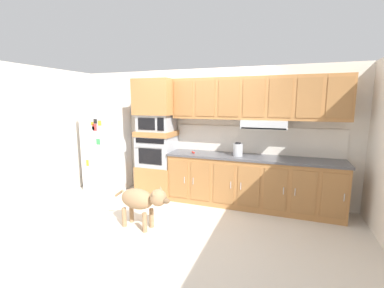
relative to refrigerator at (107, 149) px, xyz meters
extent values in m
plane|color=beige|center=(2.09, -0.68, -0.88)|extent=(9.60, 9.60, 0.00)
cube|color=beige|center=(2.09, 0.43, 0.37)|extent=(6.20, 0.12, 2.50)
cube|color=beige|center=(-0.71, -0.68, 0.37)|extent=(0.12, 7.10, 2.50)
cube|color=white|center=(0.00, 0.00, 0.00)|extent=(0.76, 0.70, 1.76)
cylinder|color=silver|center=(0.33, -0.37, 0.10)|extent=(0.02, 0.02, 1.10)
cube|color=white|center=(0.25, -0.35, -0.06)|extent=(0.11, 0.01, 0.15)
cube|color=white|center=(-0.04, -0.35, 0.46)|extent=(0.06, 0.01, 0.09)
cube|color=orange|center=(-0.22, -0.35, -0.25)|extent=(0.07, 0.01, 0.13)
cube|color=orange|center=(-0.02, -0.35, 0.48)|extent=(0.06, 0.01, 0.07)
cube|color=orange|center=(-0.04, -0.35, 0.56)|extent=(0.07, 0.01, 0.07)
cube|color=green|center=(0.08, -0.35, 0.21)|extent=(0.09, 0.01, 0.12)
cube|color=gold|center=(0.14, -0.35, 0.58)|extent=(0.08, 0.01, 0.10)
cube|color=black|center=(0.04, -0.35, 0.61)|extent=(0.08, 0.01, 0.09)
cube|color=red|center=(0.01, -0.35, 0.49)|extent=(0.10, 0.01, 0.13)
cube|color=#A8703D|center=(1.16, 0.07, -0.58)|extent=(0.74, 0.62, 0.60)
cube|color=#A8AAAF|center=(1.16, 0.07, 0.02)|extent=(0.70, 0.58, 0.60)
cube|color=black|center=(1.16, -0.23, -0.04)|extent=(0.49, 0.01, 0.30)
cube|color=black|center=(1.16, -0.23, 0.26)|extent=(0.59, 0.01, 0.09)
cylinder|color=#A8AAAF|center=(1.16, -0.25, 0.15)|extent=(0.56, 0.02, 0.02)
cube|color=#A8703D|center=(1.16, 0.07, 0.37)|extent=(0.74, 0.62, 0.10)
cube|color=#A8AAAF|center=(1.16, 0.07, 0.58)|extent=(0.64, 0.53, 0.32)
cube|color=black|center=(1.09, -0.20, 0.58)|extent=(0.35, 0.01, 0.22)
cube|color=black|center=(1.39, -0.20, 0.58)|extent=(0.13, 0.01, 0.24)
cube|color=#A8703D|center=(1.16, 0.07, 1.08)|extent=(0.74, 0.62, 0.68)
cube|color=#A8703D|center=(3.03, 0.07, -0.44)|extent=(3.00, 0.60, 0.88)
cube|color=#9A6738|center=(1.75, -0.24, -0.42)|extent=(0.36, 0.01, 0.70)
cylinder|color=#BCBCC1|center=(1.88, -0.25, -0.42)|extent=(0.01, 0.01, 0.12)
cube|color=#9A6738|center=(2.18, -0.24, -0.42)|extent=(0.36, 0.01, 0.70)
cylinder|color=#BCBCC1|center=(2.05, -0.25, -0.42)|extent=(0.01, 0.01, 0.12)
cube|color=#9A6738|center=(2.61, -0.24, -0.42)|extent=(0.36, 0.01, 0.70)
cylinder|color=#BCBCC1|center=(2.73, -0.25, -0.42)|extent=(0.01, 0.01, 0.12)
cube|color=#9A6738|center=(3.03, -0.24, -0.42)|extent=(0.36, 0.01, 0.70)
cylinder|color=#BCBCC1|center=(2.91, -0.25, -0.42)|extent=(0.01, 0.01, 0.12)
cube|color=#9A6738|center=(3.46, -0.24, -0.42)|extent=(0.36, 0.01, 0.70)
cylinder|color=#BCBCC1|center=(3.59, -0.25, -0.42)|extent=(0.01, 0.01, 0.12)
cube|color=#9A6738|center=(3.89, -0.24, -0.42)|extent=(0.36, 0.01, 0.70)
cylinder|color=#BCBCC1|center=(3.76, -0.25, -0.42)|extent=(0.01, 0.01, 0.12)
cube|color=#9A6738|center=(4.32, -0.24, -0.42)|extent=(0.36, 0.01, 0.70)
cylinder|color=#BCBCC1|center=(4.45, -0.25, -0.42)|extent=(0.01, 0.01, 0.12)
cube|color=#4C4C51|center=(3.03, 0.07, 0.02)|extent=(3.04, 0.64, 0.04)
cube|color=silver|center=(3.03, 0.36, 0.29)|extent=(3.04, 0.02, 0.50)
cube|color=#A8703D|center=(3.03, 0.20, 1.05)|extent=(3.00, 0.34, 0.74)
cube|color=#A8AAAF|center=(3.22, 0.13, 0.61)|extent=(0.76, 0.48, 0.14)
cube|color=black|center=(3.22, -0.09, 0.55)|extent=(0.72, 0.04, 0.02)
cube|color=#9A6738|center=(1.75, 0.02, 1.05)|extent=(0.36, 0.01, 0.63)
cube|color=#9A6738|center=(2.18, 0.02, 1.05)|extent=(0.36, 0.01, 0.63)
cube|color=#9A6738|center=(2.61, 0.02, 1.05)|extent=(0.36, 0.01, 0.63)
cube|color=#9A6738|center=(3.03, 0.02, 1.05)|extent=(0.36, 0.01, 0.63)
cube|color=#9A6738|center=(3.46, 0.02, 1.05)|extent=(0.36, 0.01, 0.63)
cube|color=#9A6738|center=(3.89, 0.02, 1.05)|extent=(0.36, 0.01, 0.63)
cube|color=#9A6738|center=(4.32, 0.02, 1.05)|extent=(0.36, 0.01, 0.63)
cylinder|color=red|center=(1.96, -0.01, 0.05)|extent=(0.09, 0.09, 0.03)
cylinder|color=silver|center=(2.05, 0.07, 0.05)|extent=(0.09, 0.10, 0.01)
cylinder|color=#A8AAAF|center=(2.79, 0.02, 0.15)|extent=(0.17, 0.17, 0.22)
cylinder|color=black|center=(2.79, 0.02, 0.27)|extent=(0.10, 0.10, 0.02)
ellipsoid|color=#997551|center=(1.55, -1.32, -0.44)|extent=(0.58, 0.37, 0.30)
sphere|color=#997551|center=(1.93, -1.37, -0.35)|extent=(0.24, 0.24, 0.24)
ellipsoid|color=brown|center=(2.05, -1.38, -0.38)|extent=(0.15, 0.11, 0.09)
cone|color=#997551|center=(1.92, -1.28, -0.25)|extent=(0.07, 0.07, 0.08)
cone|color=#997551|center=(1.90, -1.45, -0.25)|extent=(0.07, 0.07, 0.08)
cylinder|color=#997551|center=(1.20, -1.28, -0.41)|extent=(0.18, 0.06, 0.14)
cylinder|color=#997551|center=(1.75, -1.26, -0.74)|extent=(0.07, 0.07, 0.29)
cylinder|color=#997551|center=(1.73, -1.43, -0.74)|extent=(0.07, 0.07, 0.29)
cylinder|color=#997551|center=(1.37, -1.22, -0.74)|extent=(0.07, 0.07, 0.29)
cylinder|color=#997551|center=(1.35, -1.38, -0.74)|extent=(0.07, 0.07, 0.29)
camera|label=1|loc=(3.58, -4.51, 0.98)|focal=24.31mm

